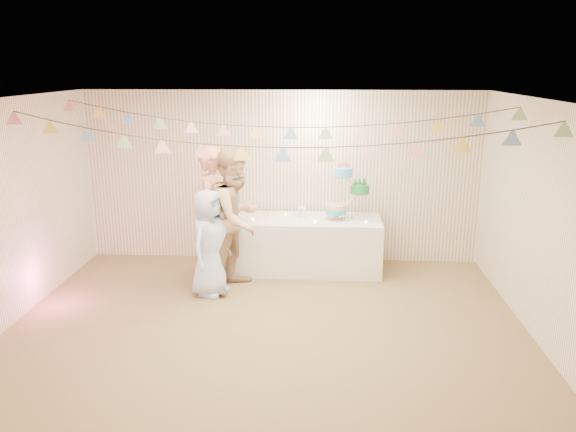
# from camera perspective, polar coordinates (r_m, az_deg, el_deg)

# --- Properties ---
(floor) EXTENTS (6.00, 6.00, 0.00)m
(floor) POSITION_cam_1_polar(r_m,az_deg,el_deg) (6.60, -2.21, -11.50)
(floor) COLOR brown
(floor) RESTS_ON ground
(ceiling) EXTENTS (6.00, 6.00, 0.00)m
(ceiling) POSITION_cam_1_polar(r_m,az_deg,el_deg) (5.91, -2.47, 11.66)
(ceiling) COLOR white
(ceiling) RESTS_ON ground
(back_wall) EXTENTS (6.00, 6.00, 0.00)m
(back_wall) POSITION_cam_1_polar(r_m,az_deg,el_deg) (8.55, -0.63, 3.96)
(back_wall) COLOR white
(back_wall) RESTS_ON ground
(front_wall) EXTENTS (6.00, 6.00, 0.00)m
(front_wall) POSITION_cam_1_polar(r_m,az_deg,el_deg) (3.80, -6.23, -10.78)
(front_wall) COLOR white
(front_wall) RESTS_ON ground
(left_wall) EXTENTS (5.00, 5.00, 0.00)m
(left_wall) POSITION_cam_1_polar(r_m,az_deg,el_deg) (7.09, -27.23, -0.09)
(left_wall) COLOR white
(left_wall) RESTS_ON ground
(right_wall) EXTENTS (5.00, 5.00, 0.00)m
(right_wall) POSITION_cam_1_polar(r_m,az_deg,el_deg) (6.55, 24.80, -0.95)
(right_wall) COLOR white
(right_wall) RESTS_ON ground
(table) EXTENTS (2.11, 0.84, 0.79)m
(table) POSITION_cam_1_polar(r_m,az_deg,el_deg) (8.28, 2.08, -2.90)
(table) COLOR white
(table) RESTS_ON floor
(cake_stand) EXTENTS (0.69, 0.41, 0.77)m
(cake_stand) POSITION_cam_1_polar(r_m,az_deg,el_deg) (8.14, 6.02, 2.13)
(cake_stand) COLOR silver
(cake_stand) RESTS_ON table
(cake_bottom) EXTENTS (0.31, 0.31, 0.15)m
(cake_bottom) POSITION_cam_1_polar(r_m,az_deg,el_deg) (8.15, 4.92, -0.01)
(cake_bottom) COLOR #2AB7C6
(cake_bottom) RESTS_ON cake_stand
(cake_middle) EXTENTS (0.27, 0.27, 0.22)m
(cake_middle) POSITION_cam_1_polar(r_m,az_deg,el_deg) (8.24, 7.24, 2.03)
(cake_middle) COLOR #1C813A
(cake_middle) RESTS_ON cake_stand
(cake_top_tier) EXTENTS (0.25, 0.25, 0.19)m
(cake_top_tier) POSITION_cam_1_polar(r_m,az_deg,el_deg) (8.05, 5.65, 3.74)
(cake_top_tier) COLOR #4EB5F6
(cake_top_tier) RESTS_ON cake_stand
(platter) EXTENTS (0.31, 0.31, 0.02)m
(platter) POSITION_cam_1_polar(r_m,az_deg,el_deg) (8.16, -1.48, -0.51)
(platter) COLOR white
(platter) RESTS_ON table
(posy) EXTENTS (0.15, 0.15, 0.17)m
(posy) POSITION_cam_1_polar(r_m,az_deg,el_deg) (8.21, 1.43, 0.14)
(posy) COLOR white
(posy) RESTS_ON table
(person_adult_a) EXTENTS (0.63, 0.79, 1.90)m
(person_adult_a) POSITION_cam_1_polar(r_m,az_deg,el_deg) (7.79, -7.29, 0.11)
(person_adult_a) COLOR tan
(person_adult_a) RESTS_ON floor
(person_adult_b) EXTENTS (1.05, 1.16, 1.93)m
(person_adult_b) POSITION_cam_1_polar(r_m,az_deg,el_deg) (7.51, -5.27, -0.32)
(person_adult_b) COLOR tan
(person_adult_b) RESTS_ON floor
(person_child) EXTENTS (0.69, 0.82, 1.42)m
(person_child) POSITION_cam_1_polar(r_m,az_deg,el_deg) (7.40, -7.96, -2.69)
(person_child) COLOR #B3D6FE
(person_child) RESTS_ON floor
(bunting_back) EXTENTS (5.60, 1.10, 0.40)m
(bunting_back) POSITION_cam_1_polar(r_m,az_deg,el_deg) (7.02, -1.50, 10.17)
(bunting_back) COLOR pink
(bunting_back) RESTS_ON ceiling
(bunting_front) EXTENTS (5.60, 0.90, 0.36)m
(bunting_front) POSITION_cam_1_polar(r_m,az_deg,el_deg) (5.74, -2.65, 8.75)
(bunting_front) COLOR #72A5E5
(bunting_front) RESTS_ON ceiling
(tealight_0) EXTENTS (0.04, 0.04, 0.03)m
(tealight_0) POSITION_cam_1_polar(r_m,az_deg,el_deg) (8.08, -3.60, -0.35)
(tealight_0) COLOR #FFD88C
(tealight_0) RESTS_ON table
(tealight_1) EXTENTS (0.04, 0.04, 0.03)m
(tealight_1) POSITION_cam_1_polar(r_m,az_deg,el_deg) (8.35, -0.26, 0.21)
(tealight_1) COLOR #FFD88C
(tealight_1) RESTS_ON table
(tealight_2) EXTENTS (0.04, 0.04, 0.03)m
(tealight_2) POSITION_cam_1_polar(r_m,az_deg,el_deg) (7.95, 2.79, -0.59)
(tealight_2) COLOR #FFD88C
(tealight_2) RESTS_ON table
(tealight_3) EXTENTS (0.04, 0.04, 0.03)m
(tealight_3) POSITION_cam_1_polar(r_m,az_deg,el_deg) (8.37, 4.54, 0.20)
(tealight_3) COLOR #FFD88C
(tealight_3) RESTS_ON table
(tealight_4) EXTENTS (0.04, 0.04, 0.03)m
(tealight_4) POSITION_cam_1_polar(r_m,az_deg,el_deg) (8.01, 7.95, -0.59)
(tealight_4) COLOR #FFD88C
(tealight_4) RESTS_ON table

